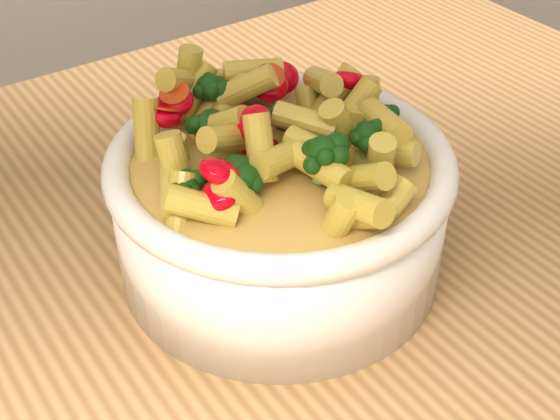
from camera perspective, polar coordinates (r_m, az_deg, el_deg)
table at (r=0.66m, az=-6.11°, el=-13.06°), size 1.20×0.80×0.90m
serving_bowl at (r=0.57m, az=0.00°, el=0.11°), size 0.25×0.25×0.11m
pasta_salad at (r=0.54m, az=0.00°, el=5.78°), size 0.20×0.20×0.04m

